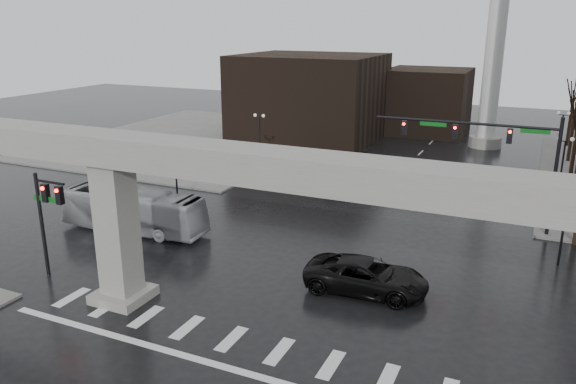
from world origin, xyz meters
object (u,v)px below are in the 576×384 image
at_px(signal_mast_arm, 495,146).
at_px(pickup_truck, 366,276).
at_px(far_car, 339,184).
at_px(city_bus, 133,211).

xyz_separation_m(signal_mast_arm, pickup_truck, (-4.83, -12.79, -4.93)).
distance_m(pickup_truck, far_car, 18.15).
xyz_separation_m(pickup_truck, far_car, (-7.45, 16.56, -0.23)).
bearing_deg(city_bus, pickup_truck, -99.70).
bearing_deg(far_car, city_bus, -126.33).
relative_size(pickup_truck, far_car, 1.64).
relative_size(signal_mast_arm, far_car, 3.07).
xyz_separation_m(signal_mast_arm, city_bus, (-21.89, -10.69, -4.37)).
distance_m(city_bus, far_car, 17.38).
bearing_deg(pickup_truck, city_bus, 79.71).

